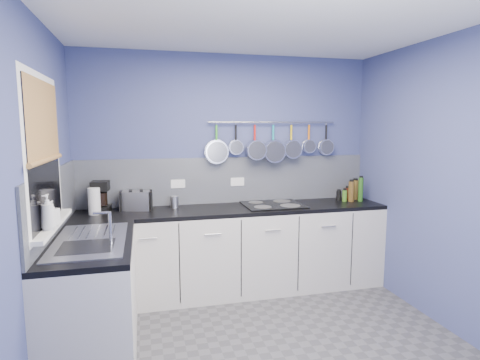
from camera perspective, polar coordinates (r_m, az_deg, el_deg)
name	(u,v)px	position (r m, az deg, el deg)	size (l,w,h in m)	color
floor	(270,354)	(3.33, 4.32, -23.84)	(3.20, 3.00, 0.02)	#47474C
ceiling	(273,13)	(2.94, 4.86, 23.07)	(3.20, 3.00, 0.02)	white
wall_back	(228,171)	(4.32, -1.79, 1.34)	(3.20, 0.02, 2.50)	#3D4578
wall_front	(404,261)	(1.56, 22.78, -10.84)	(3.20, 0.02, 2.50)	#3D4578
wall_left	(29,203)	(2.82, -28.26, -3.02)	(0.02, 3.00, 2.50)	#3D4578
wall_right	(456,185)	(3.71, 28.88, -0.68)	(0.02, 3.00, 2.50)	#3D4578
backsplash_back	(228,180)	(4.31, -1.72, -0.02)	(3.20, 0.02, 0.50)	slate
backsplash_left	(55,201)	(3.41, -25.34, -2.83)	(0.02, 1.80, 0.50)	slate
cabinet_run_back	(234,251)	(4.20, -0.83, -10.32)	(3.20, 0.60, 0.86)	beige
worktop_back	(234,209)	(4.08, -0.84, -4.30)	(3.20, 0.60, 0.04)	black
cabinet_run_left	(93,301)	(3.28, -20.51, -16.13)	(0.60, 1.20, 0.86)	beige
worktop_left	(90,243)	(3.13, -20.90, -8.56)	(0.60, 1.20, 0.04)	black
window_frame	(44,153)	(3.07, -26.62, 3.54)	(0.01, 1.00, 1.10)	white
window_glass	(44,153)	(3.07, -26.53, 3.54)	(0.01, 0.90, 1.00)	black
bamboo_blind	(44,120)	(3.06, -26.64, 7.75)	(0.01, 0.90, 0.55)	#C68E46
window_sill	(52,225)	(3.13, -25.60, -5.87)	(0.10, 0.98, 0.03)	white
sink_unit	(90,240)	(3.12, -20.93, -8.13)	(0.50, 0.95, 0.01)	silver
mixer_tap	(110,228)	(2.90, -18.31, -6.64)	(0.12, 0.08, 0.26)	silver
socket_left	(178,184)	(4.22, -9.00, -0.55)	(0.15, 0.01, 0.09)	white
socket_right	(237,182)	(4.32, -0.39, -0.26)	(0.15, 0.01, 0.09)	white
pot_rail	(273,122)	(4.37, 4.85, 8.35)	(0.02, 0.02, 1.45)	silver
soap_bottle_a	(47,212)	(2.91, -26.17, -4.20)	(0.09, 0.09, 0.24)	white
soap_bottle_b	(52,213)	(3.03, -25.64, -4.35)	(0.08, 0.08, 0.17)	white
paper_towel	(94,201)	(4.00, -20.41, -2.90)	(0.11, 0.11, 0.25)	white
coffee_maker	(100,197)	(4.09, -19.61, -2.29)	(0.17, 0.19, 0.30)	black
toaster	(136,200)	(4.09, -14.83, -2.89)	(0.30, 0.17, 0.19)	silver
canister	(174,202)	(4.11, -9.50, -3.18)	(0.08, 0.08, 0.12)	silver
hob	(273,204)	(4.22, 4.76, -3.56)	(0.62, 0.55, 0.01)	black
pan_0	(217,143)	(4.20, -3.41, 5.39)	(0.25, 0.06, 0.44)	silver
pan_1	(236,138)	(4.24, -0.59, 6.05)	(0.16, 0.06, 0.35)	silver
pan_2	(255,141)	(4.30, 2.17, 5.67)	(0.22, 0.12, 0.41)	silver
pan_3	(273,143)	(4.36, 4.85, 5.45)	(0.25, 0.10, 0.44)	silver
pan_4	(291,140)	(4.43, 7.46, 5.72)	(0.21, 0.10, 0.40)	silver
pan_5	(309,138)	(4.51, 9.98, 6.06)	(0.15, 0.06, 0.34)	silver
pan_6	(326,139)	(4.60, 12.40, 5.87)	(0.18, 0.06, 0.37)	silver
condiment_0	(355,190)	(4.72, 16.39, -1.36)	(0.07, 0.07, 0.22)	brown
condiment_1	(347,194)	(4.66, 15.29, -1.96)	(0.05, 0.05, 0.14)	#4C190C
condiment_2	(339,196)	(4.61, 14.16, -2.22)	(0.06, 0.06, 0.11)	black
condiment_3	(361,189)	(4.61, 17.12, -1.32)	(0.05, 0.05, 0.27)	#265919
condiment_4	(351,191)	(4.57, 15.85, -1.61)	(0.06, 0.06, 0.23)	brown
condiment_5	(345,196)	(4.56, 14.97, -2.23)	(0.05, 0.05, 0.13)	#3F721E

